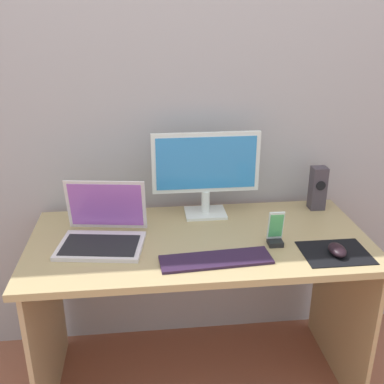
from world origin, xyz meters
TOP-DOWN VIEW (x-y plane):
  - ground_plane at (0.00, 0.00)m, footprint 8.00×8.00m
  - wall_back at (0.00, 0.38)m, footprint 6.00×0.04m
  - desk at (0.00, 0.00)m, footprint 1.36×0.65m
  - monitor at (0.05, 0.22)m, footprint 0.47×0.14m
  - speaker_right at (0.57, 0.23)m, footprint 0.07×0.07m
  - laptop at (-0.38, 0.00)m, footprint 0.36×0.31m
  - keyboard_external at (0.04, -0.18)m, footprint 0.42×0.15m
  - mousepad at (0.49, -0.18)m, footprint 0.25×0.20m
  - mouse at (0.49, -0.19)m, footprint 0.06×0.10m
  - phone_in_dock at (0.29, -0.08)m, footprint 0.06×0.05m

SIDE VIEW (x-z plane):
  - ground_plane at x=0.00m, z-range 0.00..0.00m
  - desk at x=0.00m, z-range 0.21..0.94m
  - mousepad at x=0.49m, z-range 0.73..0.73m
  - keyboard_external at x=0.04m, z-range 0.73..0.74m
  - mouse at x=0.49m, z-range 0.73..0.76m
  - laptop at x=-0.38m, z-range 0.66..0.89m
  - phone_in_dock at x=0.29m, z-range 0.70..0.84m
  - speaker_right at x=0.57m, z-range 0.73..0.92m
  - monitor at x=0.05m, z-range 0.75..1.12m
  - wall_back at x=0.00m, z-range 0.00..2.50m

